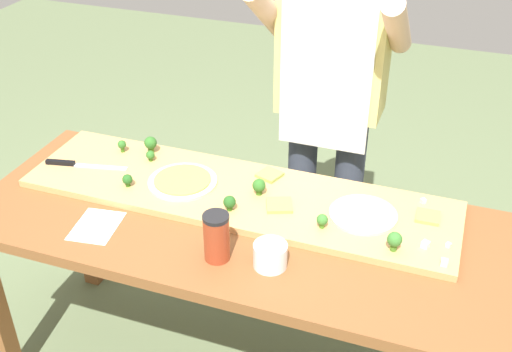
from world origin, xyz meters
name	(u,v)px	position (x,y,z in m)	size (l,w,h in m)	color
prep_table	(232,244)	(0.00, 0.00, 0.65)	(1.77, 0.72, 0.75)	brown
cutting_board	(237,194)	(-0.03, 0.13, 0.77)	(1.52, 0.40, 0.02)	tan
chefs_knife	(75,164)	(-0.66, 0.09, 0.78)	(0.31, 0.08, 0.02)	#B7BABF
pizza_whole_white_garlic	(363,214)	(0.41, 0.14, 0.79)	(0.22, 0.22, 0.02)	beige
pizza_whole_pesto_green	(183,181)	(-0.23, 0.12, 0.79)	(0.25, 0.25, 0.02)	beige
pizza_slice_center	(428,217)	(0.61, 0.19, 0.78)	(0.08, 0.08, 0.01)	#899E4C
pizza_slice_near_right	(270,175)	(0.04, 0.26, 0.78)	(0.08, 0.08, 0.01)	#899E4C
pizza_slice_near_left	(279,205)	(0.14, 0.09, 0.78)	(0.08, 0.08, 0.01)	#899E4C
broccoli_floret_front_left	(127,180)	(-0.40, 0.03, 0.81)	(0.04, 0.04, 0.05)	#2C5915
broccoli_floret_front_right	(150,155)	(-0.41, 0.22, 0.80)	(0.03, 0.03, 0.04)	#366618
broccoli_floret_front_mid	(322,220)	(0.30, 0.03, 0.81)	(0.04, 0.04, 0.05)	#3F7220
broccoli_floret_back_left	(122,145)	(-0.55, 0.24, 0.81)	(0.03, 0.03, 0.05)	#366618
broccoli_floret_center_right	(259,186)	(0.05, 0.14, 0.81)	(0.05, 0.05, 0.06)	#366618
broccoli_floret_back_right	(230,202)	(-0.01, 0.02, 0.81)	(0.04, 0.04, 0.05)	#2C5915
broccoli_floret_center_left	(395,240)	(0.53, -0.01, 0.82)	(0.05, 0.05, 0.06)	#3F7220
broccoli_floret_back_mid	(151,143)	(-0.44, 0.27, 0.82)	(0.05, 0.05, 0.07)	#366618
cheese_crumble_a	(448,245)	(0.69, 0.06, 0.79)	(0.01, 0.01, 0.01)	silver
cheese_crumble_b	(444,262)	(0.68, -0.03, 0.79)	(0.02, 0.02, 0.02)	silver
cheese_crumble_c	(423,201)	(0.59, 0.28, 0.79)	(0.02, 0.02, 0.02)	silver
cheese_crumble_d	(425,245)	(0.62, 0.04, 0.79)	(0.02, 0.02, 0.02)	white
flour_cup	(270,256)	(0.19, -0.17, 0.79)	(0.10, 0.10, 0.08)	white
sauce_jar	(217,237)	(0.03, -0.19, 0.83)	(0.08, 0.08, 0.16)	#99381E
recipe_note	(97,226)	(-0.40, -0.18, 0.76)	(0.14, 0.18, 0.00)	white
cook_center	(331,87)	(0.17, 0.62, 1.00)	(0.54, 0.39, 1.67)	#333847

